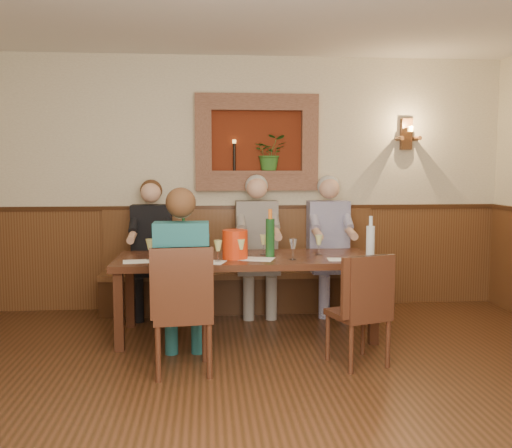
{
  "coord_description": "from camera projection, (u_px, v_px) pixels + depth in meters",
  "views": [
    {
      "loc": [
        -0.36,
        -3.4,
        1.6
      ],
      "look_at": [
        0.1,
        1.9,
        1.05
      ],
      "focal_mm": 40.0,
      "sensor_mm": 36.0,
      "label": 1
    }
  ],
  "objects": [
    {
      "name": "wine_glass_6",
      "position": [
        150.0,
        250.0,
        5.11
      ],
      "size": [
        0.08,
        0.08,
        0.19
      ],
      "primitive_type": null,
      "color": "#D4D982",
      "rests_on": "dining_table"
    },
    {
      "name": "wine_glass_0",
      "position": [
        241.0,
        250.0,
        5.11
      ],
      "size": [
        0.08,
        0.08,
        0.19
      ],
      "primitive_type": null,
      "color": "#D4D982",
      "rests_on": "dining_table"
    },
    {
      "name": "bench",
      "position": [
        240.0,
        281.0,
        6.29
      ],
      "size": [
        3.0,
        0.45,
        1.11
      ],
      "color": "#381E0F",
      "rests_on": "ground"
    },
    {
      "name": "ground_plane",
      "position": [
        267.0,
        422.0,
        3.56
      ],
      "size": [
        6.0,
        6.0,
        0.0
      ],
      "primitive_type": "plane",
      "color": "#351F0E",
      "rests_on": "ground"
    },
    {
      "name": "person_bench_right",
      "position": [
        329.0,
        255.0,
        6.24
      ],
      "size": [
        0.45,
        0.55,
        1.49
      ],
      "color": "navy",
      "rests_on": "ground"
    },
    {
      "name": "wainscoting",
      "position": [
        267.0,
        330.0,
        3.5
      ],
      "size": [
        6.02,
        6.02,
        1.15
      ],
      "color": "#502E17",
      "rests_on": "ground"
    },
    {
      "name": "wine_glass_3",
      "position": [
        264.0,
        245.0,
        5.43
      ],
      "size": [
        0.08,
        0.08,
        0.19
      ],
      "primitive_type": null,
      "color": "#D4D982",
      "rests_on": "dining_table"
    },
    {
      "name": "wine_glass_4",
      "position": [
        176.0,
        252.0,
        4.99
      ],
      "size": [
        0.08,
        0.08,
        0.19
      ],
      "primitive_type": null,
      "color": "#D4D982",
      "rests_on": "dining_table"
    },
    {
      "name": "wine_bottle_green_b",
      "position": [
        184.0,
        239.0,
        5.37
      ],
      "size": [
        0.09,
        0.09,
        0.37
      ],
      "rotation": [
        0.0,
        0.0,
        -0.4
      ],
      "color": "#19471E",
      "rests_on": "dining_table"
    },
    {
      "name": "person_chair_front",
      "position": [
        182.0,
        293.0,
        4.51
      ],
      "size": [
        0.42,
        0.52,
        1.43
      ],
      "color": "navy",
      "rests_on": "ground"
    },
    {
      "name": "tasting_sheet_c",
      "position": [
        342.0,
        259.0,
        5.15
      ],
      "size": [
        0.27,
        0.2,
        0.0
      ],
      "primitive_type": "cube",
      "rotation": [
        0.0,
        0.0,
        -0.09
      ],
      "color": "white",
      "rests_on": "dining_table"
    },
    {
      "name": "room_shell",
      "position": [
        267.0,
        116.0,
        3.37
      ],
      "size": [
        6.04,
        6.04,
        2.82
      ],
      "color": "#C7B796",
      "rests_on": "ground"
    },
    {
      "name": "tasting_sheet_a",
      "position": [
        139.0,
        261.0,
        5.04
      ],
      "size": [
        0.3,
        0.24,
        0.0
      ],
      "primitive_type": "cube",
      "rotation": [
        0.0,
        0.0,
        0.14
      ],
      "color": "white",
      "rests_on": "dining_table"
    },
    {
      "name": "person_bench_mid",
      "position": [
        257.0,
        256.0,
        6.17
      ],
      "size": [
        0.45,
        0.55,
        1.5
      ],
      "color": "#5F5A57",
      "rests_on": "ground"
    },
    {
      "name": "tasting_sheet_b",
      "position": [
        256.0,
        259.0,
        5.17
      ],
      "size": [
        0.36,
        0.31,
        0.0
      ],
      "primitive_type": "cube",
      "rotation": [
        0.0,
        0.0,
        -0.31
      ],
      "color": "white",
      "rests_on": "dining_table"
    },
    {
      "name": "dining_table",
      "position": [
        246.0,
        264.0,
        5.32
      ],
      "size": [
        2.4,
        0.9,
        0.75
      ],
      "color": "#361C10",
      "rests_on": "ground"
    },
    {
      "name": "chair_near_right",
      "position": [
        359.0,
        332.0,
        4.57
      ],
      "size": [
        0.51,
        0.51,
        0.91
      ],
      "rotation": [
        0.0,
        0.0,
        0.33
      ],
      "color": "#361C10",
      "rests_on": "ground"
    },
    {
      "name": "wine_glass_7",
      "position": [
        218.0,
        251.0,
        5.03
      ],
      "size": [
        0.08,
        0.08,
        0.19
      ],
      "primitive_type": null,
      "color": "#D4D982",
      "rests_on": "dining_table"
    },
    {
      "name": "tasting_sheet_d",
      "position": [
        208.0,
        262.0,
        5.01
      ],
      "size": [
        0.35,
        0.29,
        0.0
      ],
      "primitive_type": "cube",
      "rotation": [
        0.0,
        0.0,
        -0.3
      ],
      "color": "white",
      "rests_on": "dining_table"
    },
    {
      "name": "wall_niche",
      "position": [
        260.0,
        147.0,
        6.31
      ],
      "size": [
        1.36,
        0.3,
        1.06
      ],
      "color": "#5F1F0D",
      "rests_on": "ground"
    },
    {
      "name": "wine_glass_1",
      "position": [
        293.0,
        249.0,
        5.14
      ],
      "size": [
        0.08,
        0.08,
        0.19
      ],
      "primitive_type": null,
      "color": "white",
      "rests_on": "dining_table"
    },
    {
      "name": "wine_glass_2",
      "position": [
        319.0,
        245.0,
        5.42
      ],
      "size": [
        0.08,
        0.08,
        0.19
      ],
      "primitive_type": null,
      "color": "#D4D982",
      "rests_on": "dining_table"
    },
    {
      "name": "water_bottle",
      "position": [
        370.0,
        242.0,
        5.1
      ],
      "size": [
        0.09,
        0.09,
        0.4
      ],
      "rotation": [
        0.0,
        0.0,
        -0.19
      ],
      "color": "silver",
      "rests_on": "dining_table"
    },
    {
      "name": "spittoon_bucket",
      "position": [
        235.0,
        244.0,
        5.19
      ],
      "size": [
        0.27,
        0.27,
        0.26
      ],
      "primitive_type": "cylinder",
      "rotation": [
        0.0,
        0.0,
        -0.2
      ],
      "color": "red",
      "rests_on": "dining_table"
    },
    {
      "name": "wine_bottle_green_a",
      "position": [
        270.0,
        237.0,
        5.28
      ],
      "size": [
        0.09,
        0.09,
        0.45
      ],
      "rotation": [
        0.0,
        0.0,
        0.12
      ],
      "color": "#19471E",
      "rests_on": "dining_table"
    },
    {
      "name": "wall_sconce",
      "position": [
        407.0,
        135.0,
        6.43
      ],
      "size": [
        0.25,
        0.2,
        0.35
      ],
      "color": "#502E17",
      "rests_on": "ground"
    },
    {
      "name": "wine_glass_5",
      "position": [
        163.0,
        246.0,
        5.33
      ],
      "size": [
        0.08,
        0.08,
        0.19
      ],
      "primitive_type": null,
      "color": "white",
      "rests_on": "dining_table"
    },
    {
      "name": "person_bench_left",
      "position": [
        152.0,
        259.0,
        6.08
      ],
      "size": [
        0.43,
        0.53,
        1.45
      ],
      "color": "black",
      "rests_on": "ground"
    },
    {
      "name": "chair_near_left",
      "position": [
        182.0,
        336.0,
        4.39
      ],
      "size": [
        0.49,
        0.49,
        1.0
      ],
      "rotation": [
        0.0,
        0.0,
        0.1
      ],
      "color": "#361C10",
      "rests_on": "ground"
    }
  ]
}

